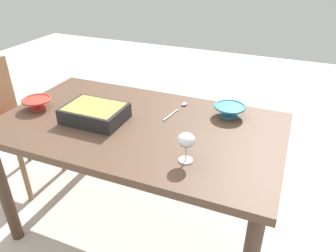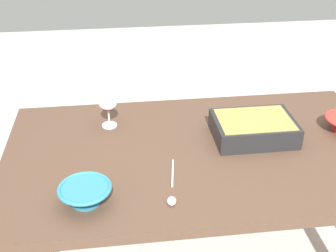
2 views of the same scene
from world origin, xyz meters
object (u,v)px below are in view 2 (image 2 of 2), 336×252
at_px(casserole_dish, 254,127).
at_px(serving_spoon, 172,191).
at_px(wine_glass, 108,105).
at_px(small_bowl, 85,193).
at_px(dining_table, 199,169).

xyz_separation_m(casserole_dish, serving_spoon, (0.37, 0.30, -0.04)).
height_order(wine_glass, small_bowl, wine_glass).
bearing_deg(wine_glass, casserole_dish, 163.77).
distance_m(dining_table, casserole_dish, 0.27).
distance_m(casserole_dish, serving_spoon, 0.48).
bearing_deg(small_bowl, casserole_dish, -153.72).
height_order(small_bowl, serving_spoon, small_bowl).
bearing_deg(serving_spoon, casserole_dish, -140.49).
height_order(casserole_dish, serving_spoon, casserole_dish).
bearing_deg(small_bowl, dining_table, -147.88).
relative_size(wine_glass, serving_spoon, 0.54).
relative_size(small_bowl, serving_spoon, 0.68).
bearing_deg(serving_spoon, wine_glass, -66.74).
bearing_deg(serving_spoon, small_bowl, 3.45).
relative_size(wine_glass, casserole_dish, 0.43).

